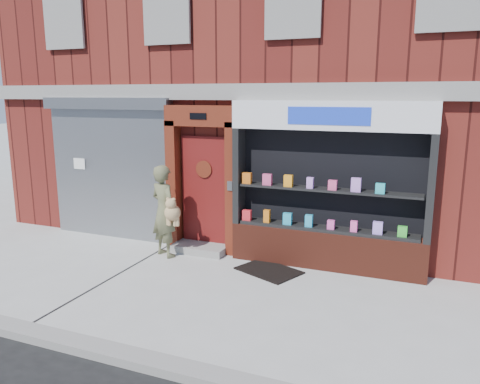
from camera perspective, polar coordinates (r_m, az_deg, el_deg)
The scene contains 8 objects.
ground at distance 7.77m, azimuth -5.62°, elevation -11.77°, with size 80.00×80.00×0.00m, color #9E9E99.
curb at distance 6.14m, azimuth -15.47°, elevation -18.37°, with size 60.00×0.30×0.12m, color gray.
building at distance 12.77m, azimuth 7.05°, elevation 15.74°, with size 12.00×8.16×8.00m.
shutter_bay at distance 10.48m, azimuth -15.54°, elevation 3.79°, with size 3.10×0.30×3.04m.
red_door_bay at distance 9.27m, azimuth -4.58°, elevation 1.55°, with size 1.52×0.58×2.90m.
pharmacy_bay at distance 8.44m, azimuth 10.61°, elevation -0.22°, with size 3.50×0.41×3.00m.
woman at distance 9.12m, azimuth -9.16°, elevation -2.31°, with size 0.81×0.65×1.80m.
doormat at distance 8.50m, azimuth 3.55°, elevation -9.53°, with size 1.06×0.75×0.03m, color black.
Camera 1 is at (3.36, -6.29, 3.10)m, focal length 35.00 mm.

